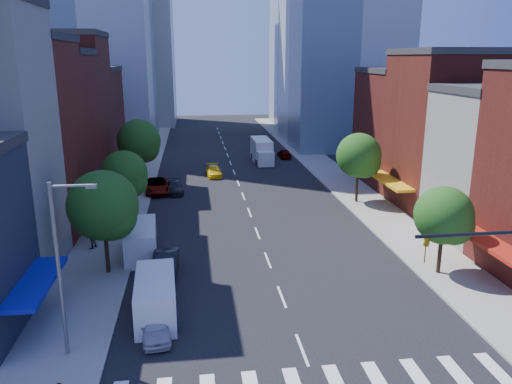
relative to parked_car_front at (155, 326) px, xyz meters
The scene contains 26 objects.
ground 8.01m from the parked_car_front, 16.53° to the right, with size 220.00×220.00×0.00m, color black.
sidewalk_left 38.04m from the parked_car_front, 97.32° to the left, with size 5.00×120.00×0.15m, color gray.
sidewalk_right 42.78m from the parked_car_front, 61.89° to the left, with size 5.00×120.00×0.15m, color gray.
bldg_left_2 23.76m from the parked_car_front, 126.21° to the left, with size 12.00×9.00×16.00m, color #581A14.
bldg_left_3 30.65m from the parked_car_front, 116.54° to the left, with size 12.00×8.00×15.00m, color #561C15.
bldg_left_4 38.48m from the parked_car_front, 110.75° to the left, with size 12.00×9.00×17.00m, color #581A14.
bldg_left_5 47.04m from the parked_car_front, 106.62° to the left, with size 12.00×10.00×13.00m, color #561C15.
bldg_right_2 36.61m from the parked_car_front, 37.18° to the left, with size 12.00×10.00×15.00m, color #581A14.
bldg_right_3 43.15m from the parked_car_front, 47.92° to the left, with size 12.00×10.00×13.00m, color #561C15.
streetlight 6.35m from the parked_car_front, 162.98° to the right, with size 2.25×0.25×9.00m.
tree_left_near 10.31m from the parked_car_front, 113.13° to the left, with size 4.80×4.80×7.30m.
tree_left_mid 20.37m from the parked_car_front, 100.65° to the left, with size 4.20×4.20×6.65m.
tree_left_far 34.16m from the parked_car_front, 96.27° to the left, with size 5.00×5.00×7.75m.
tree_right_near 20.43m from the parked_car_front, 16.32° to the left, with size 4.00×4.00×6.20m.
tree_right_far 30.82m from the parked_car_front, 50.78° to the left, with size 4.60×4.60×7.20m.
parked_car_front is the anchor object (origin of this frame).
parked_car_second 8.06m from the parked_car_front, 88.92° to the left, with size 1.66×4.77×1.57m, color black.
parked_car_third 30.53m from the parked_car_front, 93.47° to the left, with size 2.61×5.66×1.57m, color #999999.
parked_car_rear 30.06m from the parked_car_front, 89.71° to the left, with size 1.80×4.42×1.28m, color black.
cargo_van_near 2.28m from the parked_car_front, 92.70° to the left, with size 2.58×5.79×2.42m.
cargo_van_far 11.92m from the parked_car_front, 98.88° to the left, with size 2.66×5.86×2.44m.
taxi 38.05m from the parked_car_front, 82.63° to the left, with size 1.85×4.55×1.32m, color yellow.
traffic_car_oncoming 46.68m from the parked_car_front, 74.32° to the left, with size 1.68×4.83×1.59m, color black.
traffic_car_far 51.06m from the parked_car_front, 71.69° to the left, with size 1.58×3.93×1.34m, color #999999.
box_truck 47.54m from the parked_car_front, 75.06° to the left, with size 2.61×8.17×3.28m.
pedestrian_far 14.79m from the parked_car_front, 113.39° to the left, with size 0.86×0.67×1.77m, color #999999.
Camera 1 is at (-5.30, -22.46, 14.75)m, focal length 35.00 mm.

